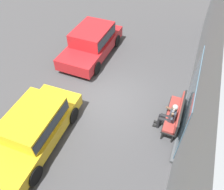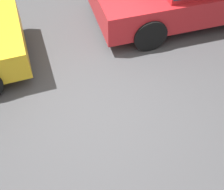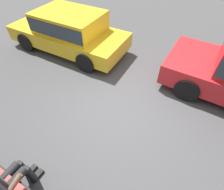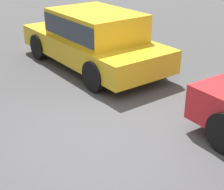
{
  "view_description": "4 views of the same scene",
  "coord_description": "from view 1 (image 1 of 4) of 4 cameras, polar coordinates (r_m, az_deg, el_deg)",
  "views": [
    {
      "loc": [
        6.12,
        2.6,
        7.09
      ],
      "look_at": [
        0.63,
        0.39,
        1.03
      ],
      "focal_mm": 35.0,
      "sensor_mm": 36.0,
      "label": 1
    },
    {
      "loc": [
        0.49,
        2.6,
        3.7
      ],
      "look_at": [
        -0.17,
        0.46,
        0.99
      ],
      "focal_mm": 45.0,
      "sensor_mm": 36.0,
      "label": 2
    },
    {
      "loc": [
        -1.39,
        2.6,
        3.6
      ],
      "look_at": [
        -0.21,
        0.58,
        1.16
      ],
      "focal_mm": 28.0,
      "sensor_mm": 36.0,
      "label": 3
    },
    {
      "loc": [
        -4.03,
        2.6,
        2.95
      ],
      "look_at": [
        -0.41,
        0.07,
        0.92
      ],
      "focal_mm": 55.0,
      "sensor_mm": 36.0,
      "label": 4
    }
  ],
  "objects": [
    {
      "name": "bench",
      "position": [
        8.74,
        16.43,
        -4.68
      ],
      "size": [
        1.93,
        0.55,
        1.05
      ],
      "color": "black",
      "rests_on": "ground_plane"
    },
    {
      "name": "parked_car_mid",
      "position": [
        8.31,
        -19.74,
        -7.73
      ],
      "size": [
        4.28,
        1.95,
        1.39
      ],
      "color": "gold",
      "rests_on": "ground_plane"
    },
    {
      "name": "person_on_phone",
      "position": [
        8.43,
        14.73,
        -5.3
      ],
      "size": [
        0.73,
        0.74,
        1.38
      ],
      "color": "black",
      "rests_on": "ground_plane"
    },
    {
      "name": "building_facade",
      "position": [
        7.71,
        23.15,
        4.52
      ],
      "size": [
        18.0,
        0.51,
        4.94
      ],
      "color": "gray",
      "rests_on": "ground_plane"
    },
    {
      "name": "parked_car_near",
      "position": [
        11.95,
        -5.25,
        13.86
      ],
      "size": [
        4.36,
        2.04,
        1.52
      ],
      "color": "red",
      "rests_on": "ground_plane"
    },
    {
      "name": "ground_plane",
      "position": [
        9.72,
        -0.76,
        -1.19
      ],
      "size": [
        60.0,
        60.0,
        0.0
      ],
      "primitive_type": "plane",
      "color": "#424244"
    }
  ]
}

